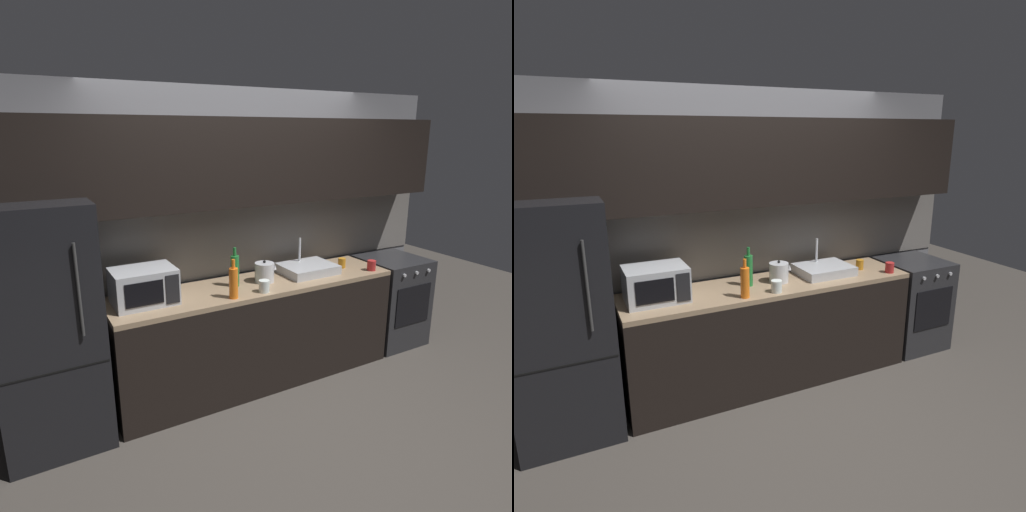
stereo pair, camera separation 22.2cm
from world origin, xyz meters
The scene contains 13 objects.
ground_plane centered at (0.00, 0.00, 0.00)m, with size 10.00×10.00×0.00m, color #3D3833.
back_wall centered at (0.00, 1.20, 1.55)m, with size 4.25×0.44×2.50m.
counter_run centered at (0.00, 0.90, 0.45)m, with size 2.51×0.60×0.90m.
refrigerator centered at (-1.63, 0.90, 0.86)m, with size 0.68×0.69×1.72m.
oven_range centered at (1.59, 0.90, 0.45)m, with size 0.60×0.62×0.90m.
microwave centered at (-0.95, 0.92, 1.04)m, with size 0.46×0.35×0.27m.
sink_basin centered at (0.55, 0.93, 0.94)m, with size 0.48×0.38×0.30m.
kettle centered at (0.08, 0.91, 0.98)m, with size 0.20×0.17×0.19m.
wine_bottle_orange centered at (-0.32, 0.69, 1.03)m, with size 0.07×0.07×0.31m.
wine_bottle_green centered at (-0.19, 0.93, 1.04)m, with size 0.07×0.07×0.33m.
mug_clear centered at (-0.05, 0.69, 0.95)m, with size 0.09×0.09×0.10m, color silver.
mug_red centered at (1.11, 0.70, 0.95)m, with size 0.08×0.08×0.09m, color #A82323.
mug_amber centered at (0.92, 0.90, 0.95)m, with size 0.07×0.07×0.09m, color #B27019.
Camera 2 is at (-1.56, -2.33, 2.14)m, focal length 31.37 mm.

